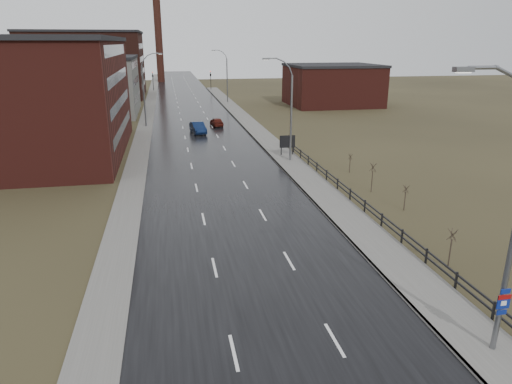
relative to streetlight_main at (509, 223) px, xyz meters
name	(u,v)px	position (x,y,z in m)	size (l,w,h in m)	color
road	(197,127)	(-8.47, 58.00, -6.03)	(14.00, 300.00, 0.06)	black
sidewalk_right	(291,163)	(0.13, 33.00, -5.97)	(3.20, 180.00, 0.18)	#595651
curb_right	(277,164)	(-1.39, 33.00, -5.97)	(0.16, 180.00, 0.18)	slate
sidewalk_left	(145,129)	(-16.67, 58.00, -6.00)	(2.40, 260.00, 0.12)	#595651
warehouse_near	(21,98)	(-29.46, 43.00, 0.70)	(22.44, 28.56, 13.50)	#471914
warehouse_mid	(92,85)	(-26.46, 76.00, -0.80)	(16.32, 20.40, 10.50)	slate
warehouse_far	(87,64)	(-31.47, 106.00, 1.70)	(26.52, 24.48, 15.50)	#331611
building_right	(332,85)	(21.83, 80.00, -1.80)	(18.36, 16.32, 8.50)	#471914
smokestack	(158,34)	(-14.47, 148.00, 9.44)	(2.70, 2.70, 30.70)	#331611
streetlight_main	(509,223)	(0.00, 0.00, 0.00)	(3.91, 0.29, 12.11)	slate
streetlight_right_mid	(289,110)	(0.03, 34.00, -0.22)	(3.36, 0.28, 11.35)	slate
streetlight_left	(145,90)	(-16.17, 60.00, -0.22)	(3.36, 0.28, 11.35)	slate
streetlight_right_far	(226,76)	(0.03, 88.00, -0.22)	(3.36, 0.28, 11.35)	slate
guardrail	(369,208)	(1.83, 16.32, -5.35)	(0.10, 53.05, 1.10)	black
shrub_c	(451,247)	(3.03, 7.50, -4.75)	(0.58, 0.61, 2.46)	#382D23
shrub_d	(405,197)	(5.22, 17.01, -4.94)	(0.50, 0.53, 2.10)	#382D23
shrub_e	(372,177)	(4.64, 21.92, -4.62)	(0.64, 0.67, 2.71)	#382D23
shrub_f	(350,163)	(5.17, 28.38, -5.01)	(0.47, 0.50, 1.98)	#382D23
billboard	(287,142)	(0.63, 36.55, -4.37)	(1.86, 0.17, 2.51)	black
traffic_light_left	(152,74)	(-16.47, 118.00, -1.46)	(0.58, 2.73, 5.30)	black
traffic_light_right	(211,73)	(-0.47, 118.00, -1.46)	(0.58, 2.73, 5.30)	black
car_near	(198,128)	(-8.72, 52.82, -5.24)	(1.72, 4.95, 1.63)	#0C1A3E
car_far	(217,122)	(-5.36, 58.37, -5.37)	(1.62, 4.03, 1.37)	#4C130C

